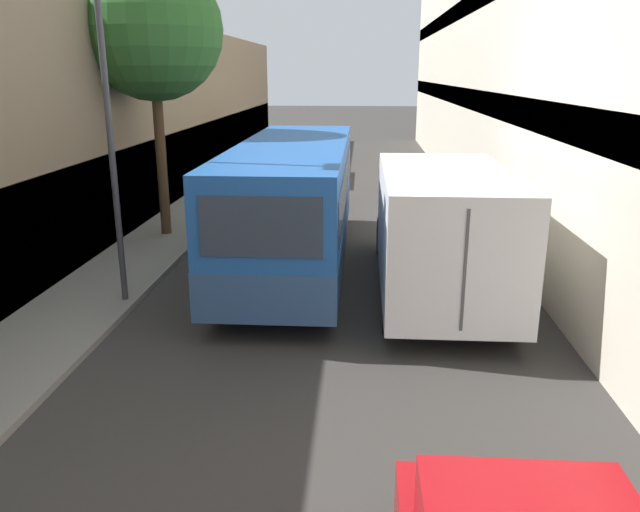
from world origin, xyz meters
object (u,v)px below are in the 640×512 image
Objects in this scene: bus at (294,201)px; box_truck at (438,223)px; street_lamp at (100,33)px; panel_van at (287,153)px; street_tree_left at (152,30)px.

bus reaches higher than box_truck.
bus is 3.66m from box_truck.
street_lamp is at bearing -136.45° from bus.
street_tree_left reaches higher than panel_van.
bus is 2.08× the size of panel_van.
street_tree_left is (-2.26, -10.31, 4.44)m from panel_van.
box_truck is at bearing -28.36° from bus.
box_truck is (3.22, -1.74, -0.06)m from bus.
bus is 12.81m from panel_van.
street_tree_left is (-3.92, 2.38, 4.01)m from bus.
bus is at bearing -31.29° from street_tree_left.
street_lamp is at bearing -81.49° from street_tree_left.
street_lamp is (-1.46, -15.66, 4.07)m from panel_van.
box_truck is 15.24m from panel_van.
street_tree_left is at bearing -102.38° from panel_van.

